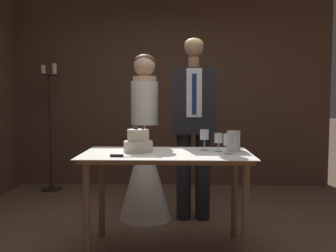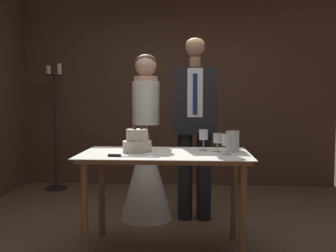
{
  "view_description": "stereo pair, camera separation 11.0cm",
  "coord_description": "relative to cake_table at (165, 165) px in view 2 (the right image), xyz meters",
  "views": [
    {
      "loc": [
        0.13,
        -3.05,
        1.26
      ],
      "look_at": [
        0.04,
        0.37,
        1.0
      ],
      "focal_mm": 40.0,
      "sensor_mm": 36.0,
      "label": 1
    },
    {
      "loc": [
        0.24,
        -3.04,
        1.26
      ],
      "look_at": [
        0.04,
        0.37,
        1.0
      ],
      "focal_mm": 40.0,
      "sensor_mm": 36.0,
      "label": 2
    }
  ],
  "objects": [
    {
      "name": "cake_table",
      "position": [
        0.0,
        0.0,
        0.0
      ],
      "size": [
        1.37,
        0.73,
        0.81
      ],
      "color": "brown",
      "rests_on": "ground_plane"
    },
    {
      "name": "wine_glass_near",
      "position": [
        0.49,
        -0.06,
        0.22
      ],
      "size": [
        0.08,
        0.08,
        0.16
      ],
      "color": "silver",
      "rests_on": "cake_table"
    },
    {
      "name": "bride",
      "position": [
        -0.25,
        0.79,
        -0.07
      ],
      "size": [
        0.54,
        0.54,
        1.7
      ],
      "color": "white",
      "rests_on": "ground_plane"
    },
    {
      "name": "candle_stand",
      "position": [
        -1.64,
        1.96,
        0.09
      ],
      "size": [
        0.28,
        0.28,
        1.72
      ],
      "color": "black",
      "rests_on": "ground_plane"
    },
    {
      "name": "wine_glass_middle",
      "position": [
        0.43,
        0.07,
        0.21
      ],
      "size": [
        0.07,
        0.07,
        0.16
      ],
      "color": "silver",
      "rests_on": "cake_table"
    },
    {
      "name": "tiered_cake",
      "position": [
        -0.24,
        0.06,
        0.18
      ],
      "size": [
        0.24,
        0.24,
        0.21
      ],
      "color": "beige",
      "rests_on": "cake_table"
    },
    {
      "name": "wall_back",
      "position": [
        -0.04,
        2.39,
        0.65
      ],
      "size": [
        4.57,
        0.12,
        2.71
      ],
      "primitive_type": "cube",
      "color": "#513828",
      "rests_on": "ground_plane"
    },
    {
      "name": "ground_plane",
      "position": [
        -0.04,
        0.02,
        -0.71
      ],
      "size": [
        40.0,
        40.0,
        0.0
      ],
      "primitive_type": "plane",
      "color": "brown"
    },
    {
      "name": "hurricane_candle",
      "position": [
        0.56,
        0.1,
        0.19
      ],
      "size": [
        0.11,
        0.11,
        0.17
      ],
      "color": "silver",
      "rests_on": "cake_table"
    },
    {
      "name": "wine_glass_far",
      "position": [
        0.32,
        0.15,
        0.23
      ],
      "size": [
        0.08,
        0.08,
        0.18
      ],
      "color": "silver",
      "rests_on": "cake_table"
    },
    {
      "name": "cake_knife",
      "position": [
        -0.3,
        -0.23,
        0.11
      ],
      "size": [
        0.4,
        0.04,
        0.02
      ],
      "rotation": [
        0.0,
        0.0,
        -0.05
      ],
      "color": "silver",
      "rests_on": "cake_table"
    },
    {
      "name": "groom",
      "position": [
        0.25,
        0.79,
        0.32
      ],
      "size": [
        0.43,
        0.25,
        1.86
      ],
      "color": "black",
      "rests_on": "ground_plane"
    }
  ]
}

